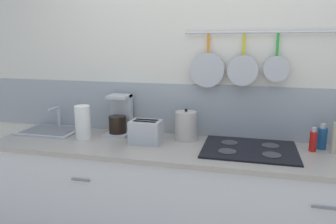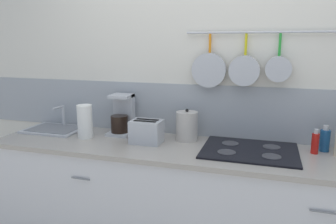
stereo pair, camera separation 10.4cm
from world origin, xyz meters
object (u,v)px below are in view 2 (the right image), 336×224
at_px(toaster, 146,132).
at_px(bottle_olive_oil, 315,143).
at_px(bottle_sesame_oil, 325,140).
at_px(kettle, 187,126).
at_px(paper_towel_roll, 85,121).
at_px(coffee_maker, 122,117).

bearing_deg(toaster, bottle_olive_oil, 5.18).
xyz_separation_m(bottle_olive_oil, bottle_sesame_oil, (0.07, 0.07, 0.01)).
bearing_deg(toaster, bottle_sesame_oil, 8.31).
bearing_deg(kettle, paper_towel_roll, -167.98).
relative_size(toaster, kettle, 0.99).
distance_m(toaster, kettle, 0.31).
height_order(coffee_maker, toaster, coffee_maker).
bearing_deg(coffee_maker, paper_towel_roll, -138.52).
height_order(coffee_maker, bottle_olive_oil, coffee_maker).
bearing_deg(bottle_olive_oil, paper_towel_roll, -175.86).
xyz_separation_m(kettle, bottle_olive_oil, (0.89, -0.04, -0.04)).
bearing_deg(bottle_sesame_oil, coffee_maker, 179.87).
distance_m(kettle, bottle_olive_oil, 0.89).
relative_size(toaster, bottle_sesame_oil, 1.34).
xyz_separation_m(toaster, bottle_sesame_oil, (1.23, 0.18, -0.01)).
distance_m(paper_towel_roll, bottle_sesame_oil, 1.74).
relative_size(bottle_olive_oil, bottle_sesame_oil, 0.93).
distance_m(coffee_maker, toaster, 0.34).
bearing_deg(bottle_sesame_oil, paper_towel_roll, -173.59).
bearing_deg(bottle_olive_oil, coffee_maker, 176.91).
distance_m(paper_towel_roll, coffee_maker, 0.30).
bearing_deg(kettle, coffee_maker, 176.49).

